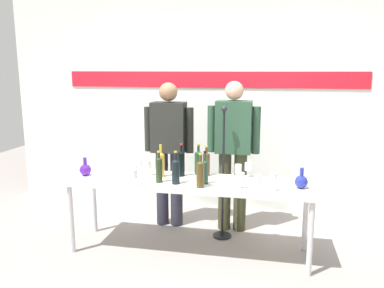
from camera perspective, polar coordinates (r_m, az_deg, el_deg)
ground_plane at (r=4.01m, az=-0.45°, el=-15.55°), size 10.00×10.00×0.00m
back_wall at (r=4.92m, az=2.82°, el=7.61°), size 5.37×0.11×3.00m
display_table at (r=3.76m, az=-0.46°, el=-6.33°), size 2.39×0.61×0.73m
decanter_blue_left at (r=4.04m, az=-15.56°, el=-3.67°), size 0.12×0.12×0.19m
decanter_blue_right at (r=3.63m, az=15.93°, el=-5.37°), size 0.12×0.12×0.19m
presenter_left at (r=4.36m, az=-3.45°, el=-0.31°), size 0.57×0.22×1.65m
presenter_right at (r=4.23m, az=6.14°, el=-0.53°), size 0.58×0.22×1.67m
wine_bottle_0 at (r=3.61m, az=1.92°, el=-3.99°), size 0.07×0.07×0.32m
wine_bottle_1 at (r=3.66m, az=-4.93°, el=-3.66°), size 0.06×0.06×0.31m
wine_bottle_2 at (r=3.86m, az=-1.59°, el=-2.77°), size 0.07×0.07×0.34m
wine_bottle_3 at (r=3.85m, az=-4.64°, el=-2.92°), size 0.07×0.07×0.33m
wine_bottle_4 at (r=3.88m, az=2.14°, el=-2.81°), size 0.07×0.07×0.31m
wine_bottle_5 at (r=3.92m, az=0.95°, el=-2.62°), size 0.08×0.08×0.32m
wine_bottle_6 at (r=3.49m, az=1.24°, el=-4.34°), size 0.07×0.07×0.32m
wine_bottle_7 at (r=3.61m, az=-2.44°, el=-3.93°), size 0.07×0.07×0.32m
wine_glass_left_0 at (r=3.81m, az=-8.54°, el=-3.70°), size 0.06×0.06×0.15m
wine_glass_left_1 at (r=4.03m, az=-7.89°, el=-2.98°), size 0.06×0.06×0.13m
wine_glass_left_2 at (r=3.90m, az=-6.61°, el=-3.09°), size 0.07×0.07×0.16m
wine_glass_left_3 at (r=4.15m, az=-11.58°, el=-2.60°), size 0.06×0.06×0.15m
wine_glass_left_4 at (r=3.60m, az=-8.63°, el=-4.43°), size 0.07×0.07×0.15m
wine_glass_left_5 at (r=4.15m, az=-12.80°, el=-2.43°), size 0.07×0.07×0.16m
wine_glass_right_0 at (r=3.87m, az=8.34°, el=-3.37°), size 0.07×0.07×0.15m
wine_glass_right_1 at (r=3.47m, az=12.01°, el=-5.03°), size 0.06×0.06×0.16m
wine_glass_right_2 at (r=3.45m, az=9.75°, el=-5.25°), size 0.06×0.06×0.15m
wine_glass_right_3 at (r=3.83m, az=6.89°, el=-3.62°), size 0.07×0.07×0.14m
wine_glass_right_4 at (r=3.74m, az=6.82°, el=-3.79°), size 0.06×0.06×0.16m
wine_glass_right_5 at (r=3.50m, az=7.27°, el=-5.00°), size 0.07×0.07×0.15m
microphone_stand at (r=4.15m, az=4.59°, el=-7.62°), size 0.20×0.20×1.43m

